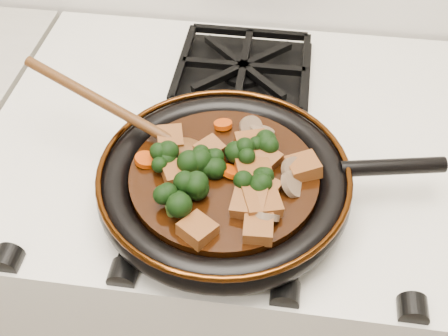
# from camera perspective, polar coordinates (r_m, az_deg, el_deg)

# --- Properties ---
(stove) EXTENTS (0.76, 0.60, 0.90)m
(stove) POSITION_cam_1_polar(r_m,az_deg,el_deg) (1.23, 0.64, -11.79)
(stove) COLOR silver
(stove) RESTS_ON ground
(burner_grate_front) EXTENTS (0.23, 0.23, 0.03)m
(burner_grate_front) POSITION_cam_1_polar(r_m,az_deg,el_deg) (0.77, -0.45, -2.56)
(burner_grate_front) COLOR black
(burner_grate_front) RESTS_ON stove
(burner_grate_back) EXTENTS (0.23, 0.23, 0.03)m
(burner_grate_back) POSITION_cam_1_polar(r_m,az_deg,el_deg) (0.98, 1.96, 9.88)
(burner_grate_back) COLOR black
(burner_grate_back) RESTS_ON stove
(skillet) EXTENTS (0.46, 0.34, 0.05)m
(skillet) POSITION_cam_1_polar(r_m,az_deg,el_deg) (0.75, 0.17, -1.36)
(skillet) COLOR black
(skillet) RESTS_ON burner_grate_front
(braising_sauce) EXTENTS (0.25, 0.25, 0.02)m
(braising_sauce) POSITION_cam_1_polar(r_m,az_deg,el_deg) (0.74, -0.00, -1.11)
(braising_sauce) COLOR black
(braising_sauce) RESTS_ON skillet
(tofu_cube_0) EXTENTS (0.05, 0.05, 0.02)m
(tofu_cube_0) POSITION_cam_1_polar(r_m,az_deg,el_deg) (0.76, 2.84, 2.34)
(tofu_cube_0) COLOR brown
(tofu_cube_0) RESTS_ON braising_sauce
(tofu_cube_1) EXTENTS (0.05, 0.05, 0.03)m
(tofu_cube_1) POSITION_cam_1_polar(r_m,az_deg,el_deg) (0.73, 2.98, -0.31)
(tofu_cube_1) COLOR brown
(tofu_cube_1) RESTS_ON braising_sauce
(tofu_cube_2) EXTENTS (0.05, 0.05, 0.03)m
(tofu_cube_2) POSITION_cam_1_polar(r_m,az_deg,el_deg) (0.74, 8.05, 0.10)
(tofu_cube_2) COLOR brown
(tofu_cube_2) RESTS_ON braising_sauce
(tofu_cube_3) EXTENTS (0.05, 0.05, 0.02)m
(tofu_cube_3) POSITION_cam_1_polar(r_m,az_deg,el_deg) (0.76, -1.48, 1.85)
(tofu_cube_3) COLOR brown
(tofu_cube_3) RESTS_ON braising_sauce
(tofu_cube_4) EXTENTS (0.05, 0.05, 0.02)m
(tofu_cube_4) POSITION_cam_1_polar(r_m,az_deg,el_deg) (0.71, 4.06, -2.20)
(tofu_cube_4) COLOR brown
(tofu_cube_4) RESTS_ON braising_sauce
(tofu_cube_5) EXTENTS (0.05, 0.05, 0.03)m
(tofu_cube_5) POSITION_cam_1_polar(r_m,az_deg,el_deg) (0.69, 2.63, -3.64)
(tofu_cube_5) COLOR brown
(tofu_cube_5) RESTS_ON braising_sauce
(tofu_cube_6) EXTENTS (0.05, 0.05, 0.02)m
(tofu_cube_6) POSITION_cam_1_polar(r_m,az_deg,el_deg) (0.67, -2.71, -6.32)
(tofu_cube_6) COLOR brown
(tofu_cube_6) RESTS_ON braising_sauce
(tofu_cube_7) EXTENTS (0.04, 0.04, 0.02)m
(tofu_cube_7) POSITION_cam_1_polar(r_m,az_deg,el_deg) (0.67, 3.50, -6.18)
(tofu_cube_7) COLOR brown
(tofu_cube_7) RESTS_ON braising_sauce
(tofu_cube_8) EXTENTS (0.05, 0.05, 0.02)m
(tofu_cube_8) POSITION_cam_1_polar(r_m,az_deg,el_deg) (0.73, -4.60, -0.56)
(tofu_cube_8) COLOR brown
(tofu_cube_8) RESTS_ON braising_sauce
(tofu_cube_9) EXTENTS (0.06, 0.06, 0.03)m
(tofu_cube_9) POSITION_cam_1_polar(r_m,az_deg,el_deg) (0.69, 3.76, -3.47)
(tofu_cube_9) COLOR brown
(tofu_cube_9) RESTS_ON braising_sauce
(tofu_cube_10) EXTENTS (0.05, 0.05, 0.03)m
(tofu_cube_10) POSITION_cam_1_polar(r_m,az_deg,el_deg) (0.74, 4.14, 0.81)
(tofu_cube_10) COLOR brown
(tofu_cube_10) RESTS_ON braising_sauce
(tofu_cube_11) EXTENTS (0.04, 0.05, 0.02)m
(tofu_cube_11) POSITION_cam_1_polar(r_m,az_deg,el_deg) (0.77, -5.46, 2.86)
(tofu_cube_11) COLOR brown
(tofu_cube_11) RESTS_ON braising_sauce
(broccoli_floret_0) EXTENTS (0.07, 0.07, 0.06)m
(broccoli_floret_0) POSITION_cam_1_polar(r_m,az_deg,el_deg) (0.74, -6.02, 0.69)
(broccoli_floret_0) COLOR black
(broccoli_floret_0) RESTS_ON braising_sauce
(broccoli_floret_1) EXTENTS (0.07, 0.07, 0.07)m
(broccoli_floret_1) POSITION_cam_1_polar(r_m,az_deg,el_deg) (0.75, 3.95, 1.79)
(broccoli_floret_1) COLOR black
(broccoli_floret_1) RESTS_ON braising_sauce
(broccoli_floret_2) EXTENTS (0.07, 0.08, 0.07)m
(broccoli_floret_2) POSITION_cam_1_polar(r_m,az_deg,el_deg) (0.74, 2.20, 1.31)
(broccoli_floret_2) COLOR black
(broccoli_floret_2) RESTS_ON braising_sauce
(broccoli_floret_3) EXTENTS (0.08, 0.08, 0.06)m
(broccoli_floret_3) POSITION_cam_1_polar(r_m,az_deg,el_deg) (0.73, -2.76, 0.37)
(broccoli_floret_3) COLOR black
(broccoli_floret_3) RESTS_ON braising_sauce
(broccoli_floret_4) EXTENTS (0.08, 0.08, 0.06)m
(broccoli_floret_4) POSITION_cam_1_polar(r_m,az_deg,el_deg) (0.74, -1.08, 0.45)
(broccoli_floret_4) COLOR black
(broccoli_floret_4) RESTS_ON braising_sauce
(broccoli_floret_5) EXTENTS (0.07, 0.07, 0.06)m
(broccoli_floret_5) POSITION_cam_1_polar(r_m,az_deg,el_deg) (0.71, -2.86, -1.77)
(broccoli_floret_5) COLOR black
(broccoli_floret_5) RESTS_ON braising_sauce
(broccoli_floret_6) EXTENTS (0.07, 0.07, 0.07)m
(broccoli_floret_6) POSITION_cam_1_polar(r_m,az_deg,el_deg) (0.71, 3.07, -1.73)
(broccoli_floret_6) COLOR black
(broccoli_floret_6) RESTS_ON braising_sauce
(broccoli_floret_7) EXTENTS (0.07, 0.07, 0.07)m
(broccoli_floret_7) POSITION_cam_1_polar(r_m,az_deg,el_deg) (0.68, -5.42, -4.01)
(broccoli_floret_7) COLOR black
(broccoli_floret_7) RESTS_ON braising_sauce
(carrot_coin_0) EXTENTS (0.03, 0.03, 0.02)m
(carrot_coin_0) POSITION_cam_1_polar(r_m,az_deg,el_deg) (0.73, 0.73, -0.37)
(carrot_coin_0) COLOR #A83404
(carrot_coin_0) RESTS_ON braising_sauce
(carrot_coin_1) EXTENTS (0.03, 0.03, 0.02)m
(carrot_coin_1) POSITION_cam_1_polar(r_m,az_deg,el_deg) (0.76, -5.79, 1.90)
(carrot_coin_1) COLOR #A83404
(carrot_coin_1) RESTS_ON braising_sauce
(carrot_coin_2) EXTENTS (0.03, 0.03, 0.01)m
(carrot_coin_2) POSITION_cam_1_polar(r_m,az_deg,el_deg) (0.73, -2.03, -0.08)
(carrot_coin_2) COLOR #A83404
(carrot_coin_2) RESTS_ON braising_sauce
(carrot_coin_3) EXTENTS (0.03, 0.03, 0.01)m
(carrot_coin_3) POSITION_cam_1_polar(r_m,az_deg,el_deg) (0.75, -7.95, 0.84)
(carrot_coin_3) COLOR #A83404
(carrot_coin_3) RESTS_ON braising_sauce
(carrot_coin_4) EXTENTS (0.03, 0.03, 0.02)m
(carrot_coin_4) POSITION_cam_1_polar(r_m,az_deg,el_deg) (0.80, -0.10, 4.43)
(carrot_coin_4) COLOR #A83404
(carrot_coin_4) RESTS_ON braising_sauce
(mushroom_slice_0) EXTENTS (0.03, 0.04, 0.03)m
(mushroom_slice_0) POSITION_cam_1_polar(r_m,az_deg,el_deg) (0.72, 6.97, -1.69)
(mushroom_slice_0) COLOR brown
(mushroom_slice_0) RESTS_ON braising_sauce
(mushroom_slice_1) EXTENTS (0.05, 0.05, 0.02)m
(mushroom_slice_1) POSITION_cam_1_polar(r_m,az_deg,el_deg) (0.78, 3.87, 3.73)
(mushroom_slice_1) COLOR brown
(mushroom_slice_1) RESTS_ON braising_sauce
(mushroom_slice_2) EXTENTS (0.04, 0.04, 0.03)m
(mushroom_slice_2) POSITION_cam_1_polar(r_m,az_deg,el_deg) (0.79, 2.74, 4.17)
(mushroom_slice_2) COLOR brown
(mushroom_slice_2) RESTS_ON braising_sauce
(mushroom_slice_3) EXTENTS (0.05, 0.05, 0.03)m
(mushroom_slice_3) POSITION_cam_1_polar(r_m,az_deg,el_deg) (0.74, 7.08, -0.22)
(mushroom_slice_3) COLOR brown
(mushroom_slice_3) RESTS_ON braising_sauce
(mushroom_slice_4) EXTENTS (0.04, 0.03, 0.03)m
(mushroom_slice_4) POSITION_cam_1_polar(r_m,az_deg,el_deg) (0.68, 4.23, -4.86)
(mushroom_slice_4) COLOR brown
(mushroom_slice_4) RESTS_ON braising_sauce
(wooden_spoon) EXTENTS (0.16, 0.08, 0.26)m
(wooden_spoon) POSITION_cam_1_polar(r_m,az_deg,el_deg) (0.78, -8.67, 4.61)
(wooden_spoon) COLOR #4E2B10
(wooden_spoon) RESTS_ON braising_sauce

